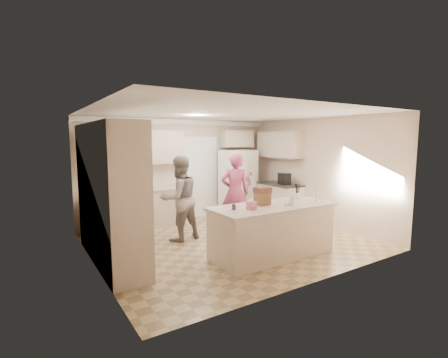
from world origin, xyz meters
TOP-DOWN VIEW (x-y plane):
  - floor at (0.00, 0.00)m, footprint 5.20×4.60m
  - ceiling at (0.00, 0.00)m, footprint 5.20×4.60m
  - wall_back at (0.00, 2.31)m, footprint 5.20×0.02m
  - wall_front at (0.00, -2.31)m, footprint 5.20×0.02m
  - wall_left at (-2.61, 0.00)m, footprint 0.02×4.60m
  - wall_right at (2.61, 0.00)m, footprint 0.02×4.60m
  - crown_back at (0.00, 2.26)m, footprint 5.20×0.08m
  - pantry_bank at (-2.30, 0.20)m, footprint 0.60×2.60m
  - back_base_cab at (-1.15, 2.00)m, footprint 2.20×0.60m
  - back_countertop at (-1.15, 1.99)m, footprint 2.24×0.63m
  - back_upper_cab at (-1.15, 2.12)m, footprint 2.20×0.35m
  - doorway_opening at (0.55, 2.28)m, footprint 0.90×0.06m
  - doorway_casing at (0.55, 2.24)m, footprint 1.02×0.03m
  - wall_frame_upper at (0.02, 2.27)m, footprint 0.15×0.02m
  - wall_frame_lower at (0.02, 2.27)m, footprint 0.15×0.02m
  - refrigerator at (1.52, 1.84)m, footprint 1.06×0.93m
  - fridge_seam at (1.52, 1.49)m, footprint 0.02×0.02m
  - fridge_dispenser at (1.30, 1.48)m, footprint 0.22×0.03m
  - fridge_handle_l at (1.47, 1.47)m, footprint 0.02×0.02m
  - fridge_handle_r at (1.57, 1.47)m, footprint 0.02×0.02m
  - over_fridge_cab at (1.65, 2.12)m, footprint 0.95×0.35m
  - right_base_cab at (2.30, 1.00)m, footprint 0.60×1.20m
  - right_countertop at (2.29, 1.00)m, footprint 0.63×1.24m
  - right_upper_cab at (2.43, 1.20)m, footprint 0.35×1.50m
  - coffee_maker at (2.25, 0.80)m, footprint 0.22×0.28m
  - island_base at (0.20, -1.10)m, footprint 2.20×0.90m
  - island_top at (0.20, -1.10)m, footprint 2.28×0.96m
  - utensil_crock at (0.85, -1.05)m, footprint 0.13×0.13m
  - tissue_box at (-0.35, -1.20)m, footprint 0.13×0.13m
  - tissue_plume at (-0.35, -1.20)m, footprint 0.08×0.08m
  - dollhouse_body at (0.05, -1.00)m, footprint 0.26×0.18m
  - dollhouse_roof at (0.05, -1.00)m, footprint 0.28×0.20m
  - jam_jar at (-0.60, -1.05)m, footprint 0.07×0.07m
  - greeting_card_a at (0.35, -1.30)m, footprint 0.12×0.06m
  - greeting_card_b at (0.50, -1.25)m, footprint 0.12×0.05m
  - water_bottle at (1.15, -1.25)m, footprint 0.07×0.07m
  - shaker_salt at (1.02, -0.88)m, footprint 0.05×0.05m
  - shaker_pepper at (1.09, -0.88)m, footprint 0.05×0.05m
  - teen_boy at (-0.81, 0.63)m, footprint 0.94×0.77m
  - teen_girl at (0.56, 0.61)m, footprint 0.77×0.66m
  - fridge_magnets at (1.52, 1.48)m, footprint 0.76×0.02m

SIDE VIEW (x-z plane):
  - floor at x=0.00m, z-range -0.02..0.00m
  - back_base_cab at x=-1.15m, z-range 0.00..0.88m
  - right_base_cab at x=2.30m, z-range 0.00..0.88m
  - island_base at x=0.20m, z-range 0.00..0.88m
  - teen_boy at x=-0.81m, z-range 0.00..1.76m
  - teen_girl at x=0.56m, z-range 0.00..1.78m
  - back_countertop at x=-1.15m, z-range 0.88..0.92m
  - refrigerator at x=1.52m, z-range 0.00..1.80m
  - fridge_seam at x=1.52m, z-range 0.01..1.79m
  - right_countertop at x=2.29m, z-range 0.88..0.92m
  - island_top at x=0.20m, z-range 0.88..0.93m
  - fridge_magnets at x=1.52m, z-range 0.18..1.62m
  - jam_jar at x=-0.60m, z-range 0.93..1.02m
  - shaker_salt at x=1.02m, z-range 0.93..1.02m
  - shaker_pepper at x=1.09m, z-range 0.93..1.02m
  - tissue_box at x=-0.35m, z-range 0.93..1.07m
  - utensil_crock at x=0.85m, z-range 0.93..1.07m
  - greeting_card_a at x=0.35m, z-range 0.93..1.08m
  - greeting_card_b at x=0.50m, z-range 0.93..1.08m
  - dollhouse_body at x=0.05m, z-range 0.93..1.15m
  - water_bottle at x=1.15m, z-range 0.92..1.17m
  - doorway_opening at x=0.55m, z-range 0.00..2.10m
  - doorway_casing at x=0.55m, z-range -0.06..2.16m
  - fridge_handle_l at x=1.47m, z-range 0.62..1.48m
  - fridge_handle_r at x=1.57m, z-range 0.62..1.48m
  - coffee_maker at x=2.25m, z-range 0.92..1.22m
  - tissue_plume at x=-0.35m, z-range 1.06..1.15m
  - fridge_dispenser at x=1.30m, z-range 0.97..1.32m
  - pantry_bank at x=-2.30m, z-range 0.00..2.35m
  - dollhouse_roof at x=0.05m, z-range 1.15..1.25m
  - wall_frame_lower at x=0.02m, z-range 1.18..1.38m
  - wall_back at x=0.00m, z-range 0.00..2.60m
  - wall_front at x=0.00m, z-range 0.00..2.60m
  - wall_left at x=-2.61m, z-range 0.00..2.60m
  - wall_right at x=2.61m, z-range 0.00..2.60m
  - wall_frame_upper at x=0.02m, z-range 1.45..1.65m
  - back_upper_cab at x=-1.15m, z-range 1.50..2.30m
  - right_upper_cab at x=2.43m, z-range 1.60..2.30m
  - over_fridge_cab at x=1.65m, z-range 1.88..2.33m
  - crown_back at x=0.00m, z-range 2.47..2.59m
  - ceiling at x=0.00m, z-range 2.60..2.62m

